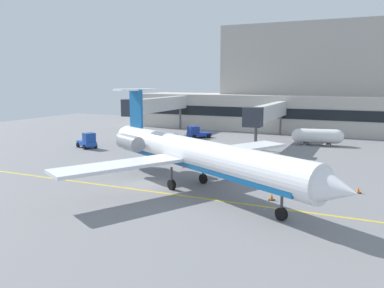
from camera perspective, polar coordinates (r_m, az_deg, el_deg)
ground at (r=36.98m, az=-6.03°, el=-5.97°), size 120.00×120.00×0.11m
terminal_building at (r=78.30m, az=14.53°, el=7.42°), size 60.43×11.79×20.17m
jet_bridge_west at (r=69.16m, az=-5.09°, el=5.62°), size 2.40×19.86×6.67m
jet_bridge_east at (r=61.71m, az=10.93°, el=4.47°), size 2.40×20.29×6.03m
regional_jet at (r=34.96m, az=0.09°, el=-1.44°), size 28.44×22.77×8.71m
baggage_tug at (r=66.09m, az=0.68°, el=1.69°), size 3.90×4.19×1.99m
pushback_tractor at (r=58.05m, az=-14.88°, el=0.39°), size 3.70×3.08×2.24m
belt_loader at (r=55.85m, az=-6.52°, el=0.16°), size 3.23×3.54×1.86m
fuel_tank at (r=61.43m, az=17.71°, el=1.10°), size 7.40×3.07×2.46m
safety_cone_alpha at (r=32.80m, az=11.46°, el=-7.55°), size 0.47×0.47×0.55m
safety_cone_bravo at (r=42.50m, az=-15.84°, el=-3.86°), size 0.47×0.47×0.55m
safety_cone_charlie at (r=40.01m, az=17.76°, el=-4.76°), size 0.47×0.47×0.55m
safety_cone_delta at (r=36.98m, az=22.93°, el=-6.19°), size 0.47×0.47×0.55m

